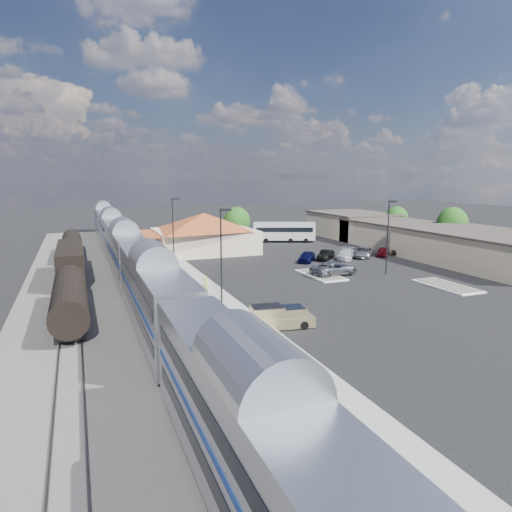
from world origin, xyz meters
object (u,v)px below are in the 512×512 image
object	(u,v)px
pickup_truck	(281,317)
coach_bus	(284,231)
suv	(334,268)
station_depot	(204,232)

from	to	relation	value
pickup_truck	coach_bus	world-z (taller)	coach_bus
suv	coach_bus	distance (m)	28.84
pickup_truck	coach_bus	xyz separation A→B (m)	(20.48, 43.39, 1.21)
station_depot	coach_bus	xyz separation A→B (m)	(16.55, 5.63, -1.08)
pickup_truck	coach_bus	distance (m)	47.99
station_depot	suv	bearing A→B (deg)	-65.65
station_depot	pickup_truck	bearing A→B (deg)	-95.96
suv	station_depot	bearing A→B (deg)	14.56
pickup_truck	suv	world-z (taller)	pickup_truck
station_depot	coach_bus	size ratio (longest dim) A/B	1.64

